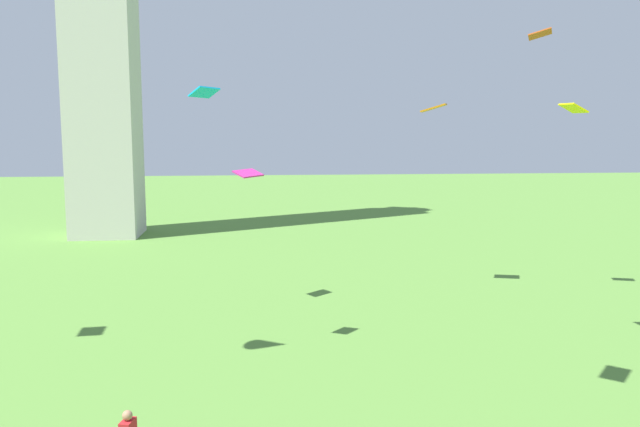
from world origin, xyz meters
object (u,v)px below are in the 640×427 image
Objects in this scene: kite_flying_4 at (434,108)px; kite_flying_8 at (248,173)px; kite_flying_0 at (540,34)px; kite_flying_2 at (573,108)px; kite_flying_9 at (204,92)px.

kite_flying_8 is (-9.19, -1.69, -3.07)m from kite_flying_4.
kite_flying_2 is at bearing 99.96° from kite_flying_0.
kite_flying_9 is at bearing 48.57° from kite_flying_0.
kite_flying_9 is (-13.01, 0.47, 0.50)m from kite_flying_2.
kite_flying_2 is 0.69× the size of kite_flying_8.
kite_flying_9 reaches higher than kite_flying_8.
kite_flying_9 is (-1.38, -7.10, 3.23)m from kite_flying_8.
kite_flying_0 is 0.85× the size of kite_flying_4.
kite_flying_9 is at bearing 37.04° from kite_flying_8.
kite_flying_0 is 1.22× the size of kite_flying_2.
kite_flying_2 is (-1.86, -6.99, -3.64)m from kite_flying_0.
kite_flying_0 is 8.10m from kite_flying_2.
kite_flying_0 reaches higher than kite_flying_2.
kite_flying_0 reaches higher than kite_flying_4.
kite_flying_2 is at bearing 130.66° from kite_flying_9.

